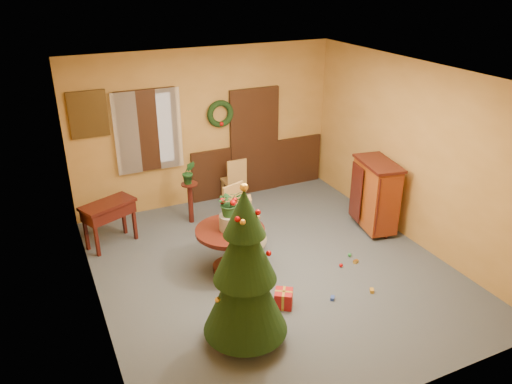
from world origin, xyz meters
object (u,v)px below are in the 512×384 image
dining_table (230,242)px  christmas_tree (245,272)px  writing_desk (109,213)px  chair_near (238,212)px  sideboard (375,194)px

dining_table → christmas_tree: size_ratio=0.49×
writing_desk → chair_near: bearing=-22.0°
christmas_tree → writing_desk: christmas_tree is taller
dining_table → sideboard: (2.73, 0.18, 0.17)m
dining_table → christmas_tree: (-0.42, -1.50, 0.50)m
sideboard → chair_near: bearing=165.7°
writing_desk → sideboard: bearing=-17.9°
chair_near → writing_desk: 2.07m
dining_table → christmas_tree: christmas_tree is taller
dining_table → chair_near: chair_near is taller
writing_desk → dining_table: bearing=-46.3°
chair_near → sideboard: size_ratio=0.80×
chair_near → sideboard: bearing=-14.3°
christmas_tree → sideboard: 3.59m
chair_near → christmas_tree: (-0.88, -2.27, 0.46)m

